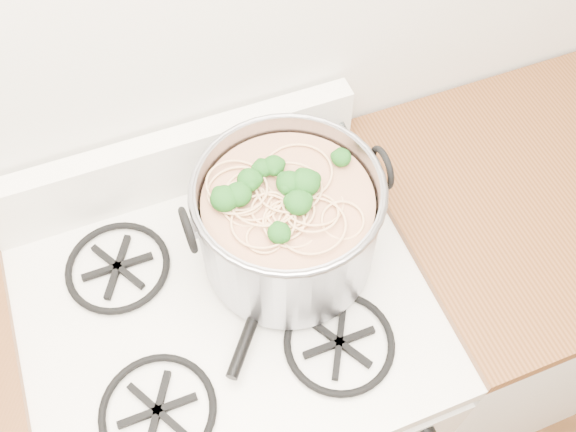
{
  "coord_description": "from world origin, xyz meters",
  "views": [
    {
      "loc": [
        -0.08,
        0.74,
        2.02
      ],
      "look_at": [
        0.15,
        1.32,
        1.05
      ],
      "focal_mm": 40.0,
      "sensor_mm": 36.0,
      "label": 1
    }
  ],
  "objects_px": {
    "gas_range": "(241,386)",
    "stock_pot": "(288,223)",
    "spatula": "(277,255)",
    "glass_bowl": "(289,153)"
  },
  "relations": [
    {
      "from": "spatula",
      "to": "gas_range",
      "type": "bearing_deg",
      "value": -117.98
    },
    {
      "from": "stock_pot",
      "to": "glass_bowl",
      "type": "height_order",
      "value": "stock_pot"
    },
    {
      "from": "gas_range",
      "to": "stock_pot",
      "type": "bearing_deg",
      "value": 21.07
    },
    {
      "from": "spatula",
      "to": "glass_bowl",
      "type": "bearing_deg",
      "value": 102.35
    },
    {
      "from": "stock_pot",
      "to": "glass_bowl",
      "type": "xyz_separation_m",
      "value": [
        0.09,
        0.22,
        -0.09
      ]
    },
    {
      "from": "gas_range",
      "to": "spatula",
      "type": "relative_size",
      "value": 2.98
    },
    {
      "from": "stock_pot",
      "to": "spatula",
      "type": "bearing_deg",
      "value": -171.11
    },
    {
      "from": "stock_pot",
      "to": "gas_range",
      "type": "bearing_deg",
      "value": -158.93
    },
    {
      "from": "gas_range",
      "to": "glass_bowl",
      "type": "height_order",
      "value": "glass_bowl"
    },
    {
      "from": "spatula",
      "to": "stock_pot",
      "type": "bearing_deg",
      "value": 47.65
    }
  ]
}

